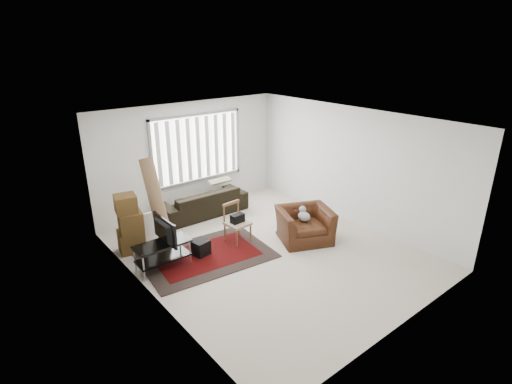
# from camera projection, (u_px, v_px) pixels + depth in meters

# --- Properties ---
(room) EXTENTS (6.00, 6.02, 2.71)m
(room) POSITION_uv_depth(u_px,v_px,m) (253.00, 163.00, 7.96)
(room) COLOR beige
(room) RESTS_ON ground
(persian_rug) EXTENTS (2.68, 1.94, 0.02)m
(persian_rug) POSITION_uv_depth(u_px,v_px,m) (207.00, 256.00, 8.01)
(persian_rug) COLOR black
(persian_rug) RESTS_ON ground
(tv_stand) EXTENTS (1.05, 0.47, 0.52)m
(tv_stand) POSITION_uv_depth(u_px,v_px,m) (162.00, 250.00, 7.48)
(tv_stand) COLOR black
(tv_stand) RESTS_ON ground
(tv) EXTENTS (0.11, 0.85, 0.49)m
(tv) POSITION_uv_depth(u_px,v_px,m) (161.00, 231.00, 7.34)
(tv) COLOR black
(tv) RESTS_ON tv_stand
(subwoofer) EXTENTS (0.35, 0.35, 0.30)m
(subwoofer) POSITION_uv_depth(u_px,v_px,m) (201.00, 247.00, 8.00)
(subwoofer) COLOR black
(subwoofer) RESTS_ON persian_rug
(moving_boxes) EXTENTS (0.58, 0.54, 1.22)m
(moving_boxes) POSITION_uv_depth(u_px,v_px,m) (130.00, 225.00, 8.03)
(moving_boxes) COLOR brown
(moving_boxes) RESTS_ON ground
(white_flatpack) EXTENTS (0.52, 0.17, 0.66)m
(white_flatpack) POSITION_uv_depth(u_px,v_px,m) (145.00, 229.00, 8.43)
(white_flatpack) COLOR silver
(white_flatpack) RESTS_ON ground
(rolled_rug) EXTENTS (0.34, 0.90, 1.90)m
(rolled_rug) POSITION_uv_depth(u_px,v_px,m) (157.00, 204.00, 8.08)
(rolled_rug) COLOR brown
(rolled_rug) RESTS_ON ground
(sofa) EXTENTS (2.22, 1.01, 0.84)m
(sofa) POSITION_uv_depth(u_px,v_px,m) (203.00, 198.00, 9.82)
(sofa) COLOR black
(sofa) RESTS_ON ground
(side_chair) EXTENTS (0.49, 0.49, 0.86)m
(side_chair) POSITION_uv_depth(u_px,v_px,m) (237.00, 221.00, 8.44)
(side_chair) COLOR #977C63
(side_chair) RESTS_ON ground
(armchair) EXTENTS (1.39, 1.32, 0.81)m
(armchair) POSITION_uv_depth(u_px,v_px,m) (305.00, 222.00, 8.53)
(armchair) COLOR #391A0B
(armchair) RESTS_ON ground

